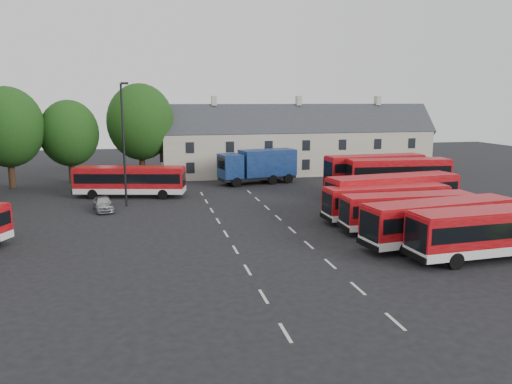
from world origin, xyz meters
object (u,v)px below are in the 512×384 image
(bus_dd_south, at_px, (398,177))
(lamppost, at_px, (124,141))
(box_truck, at_px, (258,165))
(silver_car, at_px, (103,204))
(bus_row_a, at_px, (495,229))

(bus_dd_south, xyz_separation_m, lamppost, (-25.36, 2.98, 3.62))
(box_truck, bearing_deg, bus_dd_south, -61.39)
(bus_dd_south, distance_m, box_truck, 16.65)
(silver_car, height_order, lamppost, lamppost)
(silver_car, xyz_separation_m, lamppost, (1.92, 1.58, 5.27))
(bus_dd_south, height_order, box_truck, bus_dd_south)
(box_truck, bearing_deg, lamppost, -158.44)
(bus_row_a, distance_m, silver_car, 30.87)
(silver_car, bearing_deg, bus_dd_south, -13.15)
(bus_row_a, distance_m, box_truck, 31.18)
(bus_row_a, bearing_deg, box_truck, 101.21)
(silver_car, bearing_deg, bus_row_a, -48.05)
(bus_dd_south, distance_m, lamppost, 25.79)
(box_truck, relative_size, silver_car, 2.45)
(bus_dd_south, xyz_separation_m, silver_car, (-27.27, 1.39, -1.66))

